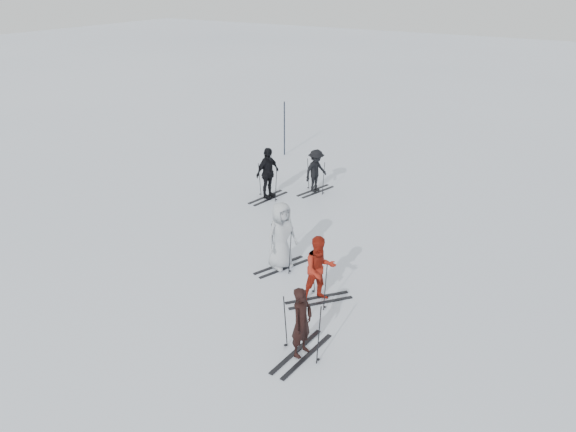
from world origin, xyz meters
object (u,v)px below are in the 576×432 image
Objects in this scene: piste_marker at (284,129)px; skier_near_dark at (302,323)px; skier_red at (320,270)px; skier_grey at (281,236)px; skier_uphill_left at (268,174)px; skier_uphill_far at (316,171)px.

skier_near_dark is at bearing -56.17° from piste_marker.
skier_red is (-0.70, 2.00, 0.06)m from skier_near_dark.
skier_grey is 5.00m from skier_uphill_left.
skier_grey is at bearing 42.37° from skier_near_dark.
skier_near_dark is at bearing -121.50° from skier_red.
piste_marker reaches higher than skier_red.
skier_grey is (-1.66, 0.92, 0.08)m from skier_red.
skier_uphill_left reaches higher than skier_uphill_far.
piste_marker is (-7.64, 11.40, 0.38)m from skier_near_dark.
skier_uphill_left is (-5.45, 6.86, 0.13)m from skier_near_dark.
skier_uphill_left is 0.78× the size of piste_marker.
skier_red is 1.90m from skier_grey.
skier_near_dark is 9.37m from skier_uphill_far.
skier_uphill_far is 4.54m from piste_marker.
skier_red is at bearing 22.69° from skier_near_dark.
skier_red is 0.91× the size of skier_grey.
piste_marker is at bearing 37.18° from skier_near_dark.
skier_uphill_left is at bearing 83.48° from skier_red.
skier_near_dark is 0.92× the size of skier_red.
skier_red is at bearing -53.57° from piste_marker.
skier_near_dark is 0.84× the size of skier_grey.
skier_uphill_left reaches higher than skier_near_dark.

